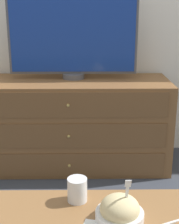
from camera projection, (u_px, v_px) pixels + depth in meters
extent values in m
plane|color=#383D47|center=(65.00, 148.00, 3.21)|extent=(12.00, 12.00, 0.00)
cube|color=white|center=(62.00, 3.00, 2.84)|extent=(12.00, 0.05, 2.60)
cube|color=brown|center=(70.00, 123.00, 2.81)|extent=(1.58, 0.56, 0.72)
cube|color=brown|center=(69.00, 165.00, 2.61)|extent=(1.45, 0.01, 0.19)
sphere|color=tan|center=(69.00, 166.00, 2.60)|extent=(0.02, 0.02, 0.02)
cube|color=brown|center=(69.00, 136.00, 2.54)|extent=(1.45, 0.01, 0.19)
sphere|color=tan|center=(69.00, 136.00, 2.53)|extent=(0.02, 0.02, 0.02)
cube|color=brown|center=(68.00, 105.00, 2.46)|extent=(1.45, 0.01, 0.19)
sphere|color=tan|center=(68.00, 105.00, 2.46)|extent=(0.02, 0.02, 0.02)
cylinder|color=#515156|center=(73.00, 76.00, 2.76)|extent=(0.17, 0.17, 0.04)
cube|color=#515156|center=(73.00, 32.00, 2.66)|extent=(1.01, 0.04, 0.66)
cube|color=navy|center=(73.00, 32.00, 2.64)|extent=(0.97, 0.01, 0.62)
cube|color=olive|center=(86.00, 221.00, 1.40)|extent=(1.03, 0.45, 0.02)
cylinder|color=silver|center=(120.00, 216.00, 1.38)|extent=(0.20, 0.20, 0.04)
ellipsoid|color=beige|center=(120.00, 209.00, 1.37)|extent=(0.16, 0.16, 0.11)
cube|color=white|center=(126.00, 198.00, 1.36)|extent=(0.01, 0.06, 0.17)
cube|color=white|center=(128.00, 183.00, 1.31)|extent=(0.02, 0.02, 0.04)
cylinder|color=beige|center=(77.00, 194.00, 1.52)|extent=(0.08, 0.08, 0.07)
cylinder|color=white|center=(77.00, 190.00, 1.51)|extent=(0.09, 0.09, 0.11)
cube|color=white|center=(172.00, 222.00, 1.37)|extent=(0.16, 0.08, 0.01)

